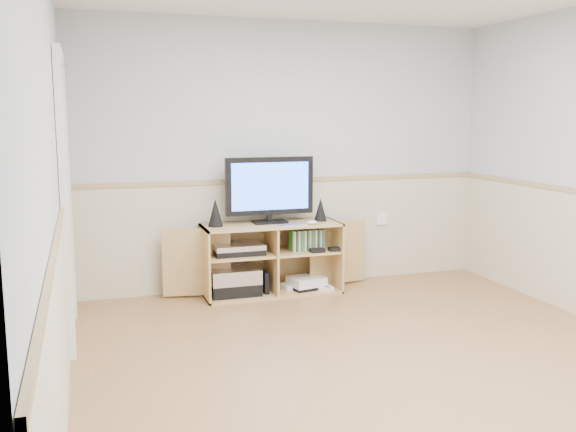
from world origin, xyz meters
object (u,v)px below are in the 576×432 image
object	(u,v)px
monitor	(270,188)
media_cabinet	(270,257)
keyboard	(292,225)
game_consoles	(305,283)

from	to	relation	value
monitor	media_cabinet	bearing A→B (deg)	90.00
keyboard	media_cabinet	bearing A→B (deg)	113.14
media_cabinet	keyboard	xyz separation A→B (m)	(0.15, -0.20, 0.32)
monitor	keyboard	xyz separation A→B (m)	(0.15, -0.19, -0.32)
monitor	game_consoles	world-z (taller)	monitor
keyboard	game_consoles	world-z (taller)	keyboard
game_consoles	keyboard	bearing A→B (deg)	-143.50
media_cabinet	game_consoles	world-z (taller)	media_cabinet
monitor	game_consoles	distance (m)	0.96
media_cabinet	game_consoles	bearing A→B (deg)	-11.92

